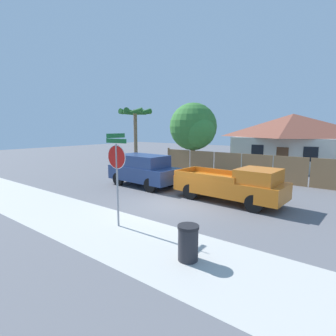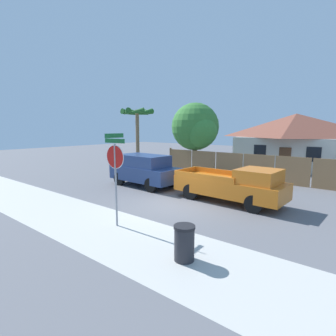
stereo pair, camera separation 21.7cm
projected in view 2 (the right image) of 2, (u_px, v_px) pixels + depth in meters
The scene contains 10 objects.
ground_plane at pixel (170, 205), 11.94m from camera, with size 80.00×80.00×0.00m, color slate.
sidewalk_strip at pixel (106, 229), 9.15m from camera, with size 36.00×3.20×0.01m.
wooden_fence at pixel (258, 168), 17.31m from camera, with size 14.83×0.12×1.87m.
house at pixel (295, 140), 22.58m from camera, with size 9.55×6.05×4.72m.
oak_tree at pixel (196, 128), 20.80m from camera, with size 3.97×3.79×5.50m.
palm_tree at pixel (137, 118), 20.61m from camera, with size 2.49×2.69×5.02m.
red_suv at pixel (144, 169), 15.78m from camera, with size 4.50×2.12×1.90m.
orange_pickup at pixel (233, 185), 12.25m from camera, with size 5.29×2.15×1.72m.
stop_sign at pixel (115, 164), 9.13m from camera, with size 0.94×0.85×3.31m.
trash_bin at pixel (184, 243), 6.92m from camera, with size 0.57×0.57×0.97m.
Camera 2 is at (7.13, -9.08, 3.49)m, focal length 28.00 mm.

